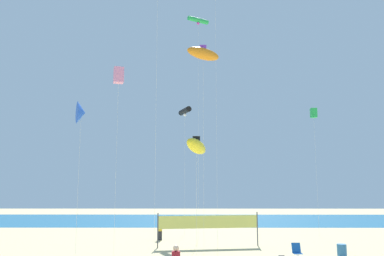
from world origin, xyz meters
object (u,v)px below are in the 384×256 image
at_px(kite_green_box, 314,113).
at_px(kite_pink_box, 119,76).
at_px(volleyball_net, 208,223).
at_px(trash_barrel, 342,251).
at_px(kite_yellow_inflatable, 196,146).
at_px(beachgoer_mustard_shirt, 160,229).
at_px(kite_green_tube, 198,21).
at_px(kite_blue_delta, 81,113).
at_px(kite_orange_inflatable, 203,54).
at_px(folding_beach_chair, 297,250).
at_px(kite_black_tube, 185,111).

bearing_deg(kite_green_box, kite_pink_box, -148.74).
bearing_deg(volleyball_net, kite_green_box, 29.94).
relative_size(trash_barrel, volleyball_net, 0.11).
bearing_deg(kite_yellow_inflatable, beachgoer_mustard_shirt, 105.60).
bearing_deg(kite_green_tube, kite_blue_delta, -125.18).
bearing_deg(kite_orange_inflatable, folding_beach_chair, -19.94).
distance_m(kite_black_tube, kite_green_tube, 8.21).
distance_m(trash_barrel, kite_blue_delta, 17.63).
relative_size(kite_blue_delta, kite_pink_box, 0.77).
bearing_deg(folding_beach_chair, kite_green_tube, 160.91).
bearing_deg(beachgoer_mustard_shirt, trash_barrel, -24.28).
xyz_separation_m(kite_black_tube, kite_blue_delta, (-5.87, -13.11, -2.61)).
relative_size(kite_black_tube, kite_pink_box, 0.96).
bearing_deg(trash_barrel, kite_black_tube, 129.47).
relative_size(volleyball_net, kite_blue_delta, 0.78).
xyz_separation_m(volleyball_net, kite_blue_delta, (-7.76, -5.92, 6.96)).
bearing_deg(kite_black_tube, kite_green_box, -8.27).
height_order(trash_barrel, kite_green_box, kite_green_box).
xyz_separation_m(kite_black_tube, kite_green_tube, (1.22, -3.04, 7.52)).
xyz_separation_m(volleyball_net, kite_green_box, (9.59, 5.52, 9.05)).
height_order(kite_yellow_inflatable, kite_green_tube, kite_green_tube).
relative_size(volleyball_net, kite_yellow_inflatable, 1.03).
relative_size(volleyball_net, kite_green_tube, 0.38).
height_order(kite_black_tube, kite_yellow_inflatable, kite_black_tube).
bearing_deg(kite_green_tube, kite_pink_box, -123.36).
distance_m(trash_barrel, kite_yellow_inflatable, 10.84).
bearing_deg(kite_green_tube, trash_barrel, -45.86).
xyz_separation_m(beachgoer_mustard_shirt, kite_orange_inflatable, (3.38, -6.16, 12.52)).
height_order(folding_beach_chair, kite_black_tube, kite_black_tube).
distance_m(kite_green_tube, kite_pink_box, 12.11).
height_order(kite_green_tube, kite_orange_inflatable, kite_green_tube).
distance_m(kite_orange_inflatable, kite_pink_box, 6.03).
xyz_separation_m(folding_beach_chair, kite_green_box, (4.51, 10.19, 10.21)).
bearing_deg(kite_green_tube, beachgoer_mustard_shirt, -167.94).
relative_size(kite_black_tube, kite_orange_inflatable, 0.82).
bearing_deg(kite_orange_inflatable, kite_pink_box, -167.38).
height_order(beachgoer_mustard_shirt, kite_orange_inflatable, kite_orange_inflatable).
bearing_deg(beachgoer_mustard_shirt, kite_blue_delta, -102.41).
bearing_deg(folding_beach_chair, volleyball_net, 175.24).
height_order(kite_blue_delta, kite_pink_box, kite_pink_box).
bearing_deg(kite_pink_box, kite_green_box, 31.26).
relative_size(kite_orange_inflatable, kite_green_box, 1.26).
bearing_deg(volleyball_net, kite_yellow_inflatable, -97.52).
distance_m(beachgoer_mustard_shirt, kite_orange_inflatable, 14.36).
distance_m(beachgoer_mustard_shirt, kite_blue_delta, 12.82).
distance_m(kite_orange_inflatable, kite_green_box, 13.20).
xyz_separation_m(kite_black_tube, kite_yellow_inflatable, (0.99, -14.01, -4.72)).
bearing_deg(kite_pink_box, kite_green_tube, 56.64).
xyz_separation_m(beachgoer_mustard_shirt, kite_yellow_inflatable, (2.88, -10.30, 5.65)).
bearing_deg(volleyball_net, folding_beach_chair, -42.58).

